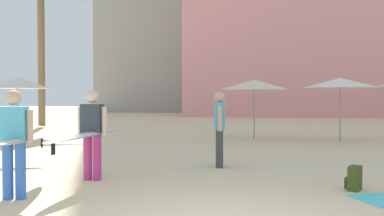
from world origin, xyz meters
TOP-DOWN VIEW (x-y plane):
  - hotel_pink at (7.96, 33.27)m, footprint 24.16×10.37m
  - cafe_umbrella_1 at (-8.54, 11.58)m, footprint 2.56×2.56m
  - cafe_umbrella_3 at (3.78, 11.08)m, footprint 2.64×2.64m
  - cafe_umbrella_4 at (0.77, 11.62)m, footprint 2.66×2.66m
  - backpack at (2.15, 2.73)m, footprint 0.33×0.35m
  - person_mid_center at (-2.60, 3.02)m, footprint 0.77×2.83m
  - person_mid_right at (-3.30, 1.65)m, footprint 0.93×3.04m
  - person_far_right at (-0.25, 4.93)m, footprint 0.26×0.61m

SIDE VIEW (x-z plane):
  - backpack at x=2.15m, z-range -0.01..0.41m
  - person_mid_right at x=-3.30m, z-range 0.07..1.78m
  - person_mid_center at x=-2.60m, z-range 0.07..1.78m
  - person_far_right at x=-0.25m, z-range 0.08..1.80m
  - cafe_umbrella_4 at x=0.77m, z-range 0.92..3.15m
  - cafe_umbrella_3 at x=3.78m, z-range 0.95..3.21m
  - cafe_umbrella_1 at x=-8.54m, z-range 0.95..3.30m
  - hotel_pink at x=7.96m, z-range 0.00..16.49m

